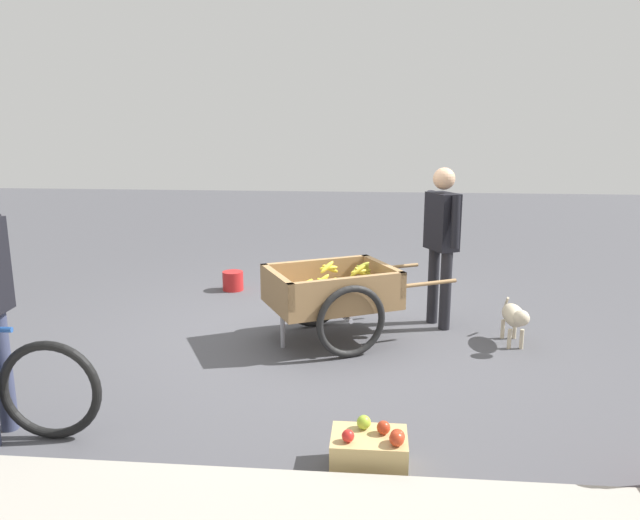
{
  "coord_description": "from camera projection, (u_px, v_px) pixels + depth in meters",
  "views": [
    {
      "loc": [
        -0.57,
        5.48,
        2.0
      ],
      "look_at": [
        -0.07,
        0.04,
        0.75
      ],
      "focal_mm": 34.6,
      "sensor_mm": 36.0,
      "label": 1
    }
  ],
  "objects": [
    {
      "name": "vendor_person",
      "position": [
        442.0,
        234.0,
        5.92
      ],
      "size": [
        0.33,
        0.54,
        1.56
      ],
      "color": "black",
      "rests_on": "ground"
    },
    {
      "name": "plastic_bucket",
      "position": [
        233.0,
        281.0,
        7.37
      ],
      "size": [
        0.25,
        0.25,
        0.23
      ],
      "primitive_type": "cylinder",
      "color": "#B21E1E",
      "rests_on": "ground"
    },
    {
      "name": "dog",
      "position": [
        514.0,
        316.0,
        5.53
      ],
      "size": [
        0.19,
        0.67,
        0.4
      ],
      "color": "beige",
      "rests_on": "ground"
    },
    {
      "name": "apple_crate",
      "position": [
        370.0,
        451.0,
        3.57
      ],
      "size": [
        0.44,
        0.32,
        0.31
      ],
      "color": "tan",
      "rests_on": "ground"
    },
    {
      "name": "fruit_cart",
      "position": [
        333.0,
        295.0,
        5.61
      ],
      "size": [
        1.81,
        1.43,
        0.72
      ],
      "color": "#937047",
      "rests_on": "ground"
    },
    {
      "name": "ground_plane",
      "position": [
        313.0,
        336.0,
        5.81
      ],
      "size": [
        24.0,
        24.0,
        0.0
      ],
      "primitive_type": "plane",
      "color": "#47474C"
    }
  ]
}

